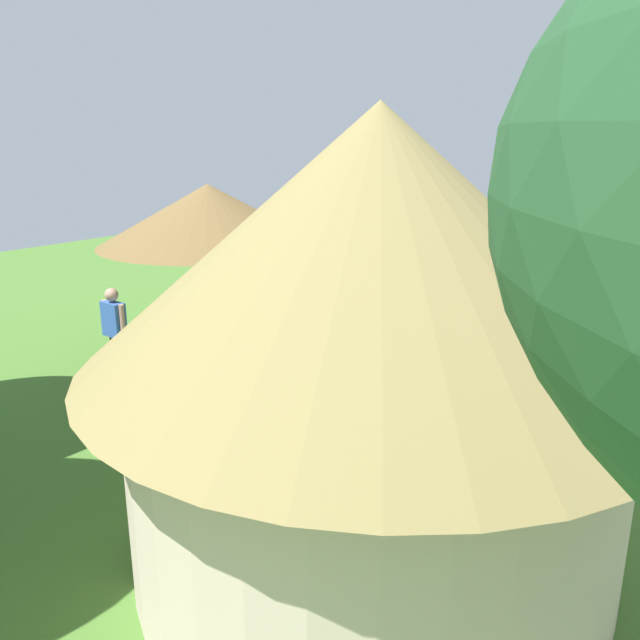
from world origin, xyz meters
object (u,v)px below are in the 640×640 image
guest_behind_table (311,311)px  standing_watcher (602,340)px  patio_dining_table (214,333)px  thatched_hut (375,333)px  striped_lounge_chair (507,376)px  zebra_by_umbrella (349,337)px  guest_beside_umbrella (114,326)px  shade_umbrella (209,215)px  zebra_nearest_camera (300,291)px  patio_chair_east_end (208,362)px  patio_chair_west_end (219,321)px

guest_behind_table → standing_watcher: (-4.94, -1.42, 0.03)m
standing_watcher → patio_dining_table: bearing=102.7°
thatched_hut → striped_lounge_chair: bearing=-83.2°
thatched_hut → striped_lounge_chair: size_ratio=5.78×
zebra_by_umbrella → standing_watcher: bearing=-101.6°
thatched_hut → standing_watcher: thatched_hut is taller
thatched_hut → guest_beside_umbrella: thatched_hut is taller
shade_umbrella → guest_beside_umbrella: 2.56m
zebra_nearest_camera → guest_beside_umbrella: bearing=16.8°
patio_chair_east_end → shade_umbrella: bearing=90.0°
patio_chair_east_end → zebra_nearest_camera: size_ratio=0.45×
patio_chair_west_end → thatched_hut: bearing=105.8°
shade_umbrella → patio_chair_east_end: shade_umbrella is taller
patio_chair_west_end → guest_beside_umbrella: guest_beside_umbrella is taller
patio_chair_east_end → patio_chair_west_end: (1.65, -1.87, 0.00)m
guest_behind_table → patio_dining_table: bearing=13.1°
patio_chair_west_end → guest_beside_umbrella: size_ratio=0.52×
guest_beside_umbrella → standing_watcher: (-6.94, -4.41, -0.01)m
patio_chair_east_end → zebra_by_umbrella: size_ratio=0.55×
thatched_hut → standing_watcher: size_ratio=3.29×
patio_chair_west_end → zebra_by_umbrella: size_ratio=0.55×
patio_chair_east_end → guest_behind_table: 2.41m
thatched_hut → guest_behind_table: 6.33m
thatched_hut → zebra_by_umbrella: size_ratio=3.38×
patio_dining_table → zebra_nearest_camera: bearing=-89.4°
patio_dining_table → patio_chair_east_end: bearing=131.0°
standing_watcher → patio_chair_east_end: bearing=113.2°
zebra_nearest_camera → zebra_by_umbrella: bearing=80.0°
guest_behind_table → zebra_nearest_camera: bearing=-78.7°
striped_lounge_chair → standing_watcher: bearing=-123.9°
thatched_hut → zebra_nearest_camera: thatched_hut is taller
shade_umbrella → guest_beside_umbrella: size_ratio=2.32×
guest_beside_umbrella → zebra_nearest_camera: (-0.75, -4.20, -0.07)m
patio_chair_west_end → zebra_nearest_camera: zebra_nearest_camera is taller
zebra_nearest_camera → zebra_by_umbrella: size_ratio=1.21×
guest_behind_table → striped_lounge_chair: (-3.63, -0.82, -0.73)m
thatched_hut → patio_dining_table: 6.54m
shade_umbrella → patio_dining_table: bearing=-90.0°
thatched_hut → patio_chair_west_end: 7.73m
thatched_hut → zebra_nearest_camera: bearing=-45.7°
shade_umbrella → zebra_nearest_camera: shade_umbrella is taller
shade_umbrella → patio_dining_table: shade_umbrella is taller
zebra_by_umbrella → guest_behind_table: bearing=15.3°
standing_watcher → striped_lounge_chair: standing_watcher is taller
patio_chair_east_end → zebra_by_umbrella: (-1.87, -1.48, 0.45)m
patio_chair_west_end → patio_dining_table: bearing=90.0°
shade_umbrella → standing_watcher: bearing=-155.6°
patio_dining_table → guest_behind_table: bearing=-131.8°
patio_chair_east_end → guest_beside_umbrella: guest_beside_umbrella is taller
standing_watcher → zebra_nearest_camera: bearing=80.3°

